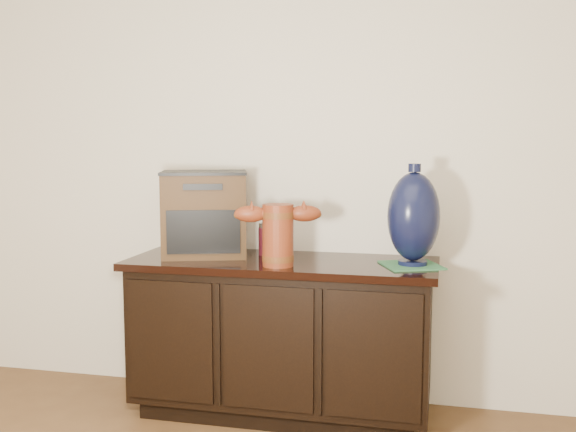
% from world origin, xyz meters
% --- Properties ---
extents(sideboard, '(1.46, 0.56, 0.75)m').
position_xyz_m(sideboard, '(0.00, 2.23, 0.39)').
color(sideboard, black).
rests_on(sideboard, ground).
extents(terracotta_vessel, '(0.39, 0.19, 0.28)m').
position_xyz_m(terracotta_vessel, '(0.02, 2.07, 0.91)').
color(terracotta_vessel, maroon).
rests_on(terracotta_vessel, sideboard).
extents(tv_radio, '(0.49, 0.44, 0.41)m').
position_xyz_m(tv_radio, '(-0.40, 2.27, 0.96)').
color(tv_radio, '#3C240F').
rests_on(tv_radio, sideboard).
extents(green_mat, '(0.32, 0.32, 0.01)m').
position_xyz_m(green_mat, '(0.61, 2.21, 0.76)').
color(green_mat, '#306C40').
rests_on(green_mat, sideboard).
extents(lamp_base, '(0.31, 0.31, 0.45)m').
position_xyz_m(lamp_base, '(0.61, 2.21, 0.98)').
color(lamp_base, black).
rests_on(lamp_base, green_mat).
extents(spray_can, '(0.05, 0.05, 0.16)m').
position_xyz_m(spray_can, '(-0.12, 2.34, 0.83)').
color(spray_can, maroon).
rests_on(spray_can, sideboard).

